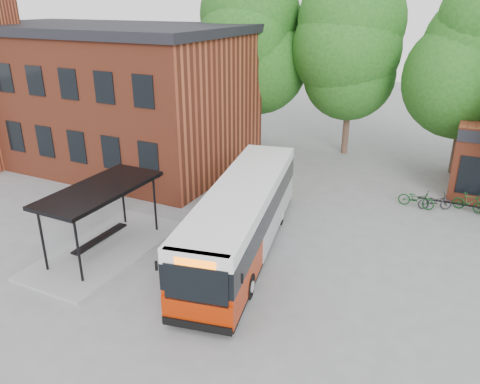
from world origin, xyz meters
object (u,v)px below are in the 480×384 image
at_px(bus_shelter, 103,219).
at_px(bicycle_2, 435,201).
at_px(bicycle_0, 416,199).
at_px(city_bus, 243,218).
at_px(bicycle_3, 469,202).

bearing_deg(bus_shelter, bicycle_2, 41.43).
height_order(bus_shelter, bicycle_0, bus_shelter).
xyz_separation_m(city_bus, bicycle_3, (8.45, 8.53, -0.99)).
relative_size(bus_shelter, bicycle_2, 4.21).
height_order(city_bus, bicycle_3, city_bus).
height_order(bus_shelter, city_bus, city_bus).
relative_size(city_bus, bicycle_2, 6.92).
xyz_separation_m(bicycle_0, bicycle_3, (2.44, 0.67, 0.00)).
bearing_deg(city_bus, bicycle_3, 33.98).
bearing_deg(bicycle_3, bicycle_2, 121.41).
xyz_separation_m(bicycle_2, bicycle_3, (1.55, 0.52, 0.04)).
bearing_deg(bicycle_2, bicycle_0, 76.56).
distance_m(bus_shelter, city_bus, 5.78).
bearing_deg(bicycle_0, bus_shelter, 139.31).
relative_size(bicycle_0, bicycle_3, 1.14).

